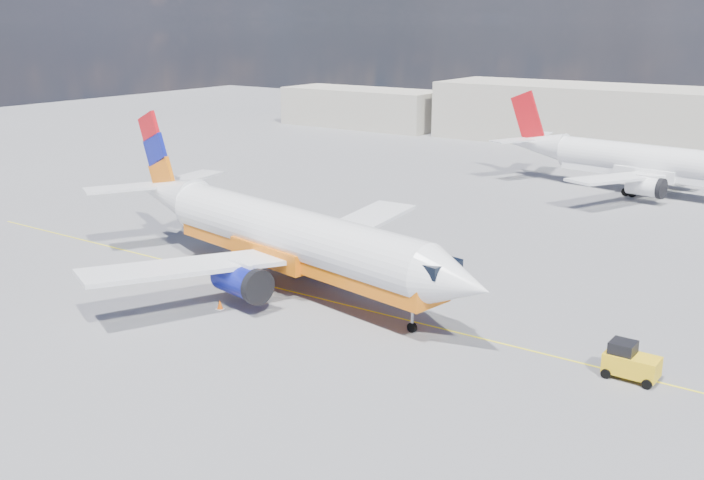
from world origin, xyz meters
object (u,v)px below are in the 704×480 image
Objects in this scene: main_jet at (283,235)px; gse_tug at (630,362)px; traffic_cone at (220,305)px; second_jet at (650,163)px.

main_jet is 22.67m from gse_tug.
main_jet is 58.12× the size of traffic_cone.
second_jet reaches higher than gse_tug.
gse_tug reaches higher than traffic_cone.
second_jet is 53.29× the size of traffic_cone.
main_jet is 6.42m from traffic_cone.
traffic_cone is at bearing -82.50° from main_jet.
second_jet is 49.26m from traffic_cone.
main_jet is 13.22× the size of gse_tug.
main_jet is at bearing -98.16° from second_jet.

